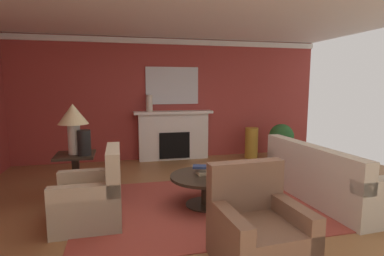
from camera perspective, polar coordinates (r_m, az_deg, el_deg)
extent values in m
plane|color=olive|center=(4.35, 2.37, -15.25)|extent=(8.82, 8.82, 0.00)
cube|color=#9E3833|center=(7.18, -4.62, 5.33)|extent=(7.39, 0.12, 2.77)
cube|color=white|center=(4.42, 1.46, 22.16)|extent=(7.39, 6.97, 0.06)
cube|color=white|center=(7.16, -4.64, 15.78)|extent=(7.39, 0.08, 0.12)
cube|color=#993D33|center=(4.53, 2.48, -14.19)|extent=(3.52, 2.42, 0.01)
cube|color=white|center=(7.09, -3.47, -1.59)|extent=(1.60, 0.25, 1.07)
cube|color=black|center=(7.10, -3.43, -3.10)|extent=(0.70, 0.26, 0.60)
cube|color=white|center=(6.99, -3.47, 2.94)|extent=(1.80, 0.35, 0.06)
cube|color=silver|center=(7.10, -3.71, 7.90)|extent=(1.22, 0.04, 0.85)
cube|color=beige|center=(5.13, 24.25, -9.64)|extent=(1.01, 2.14, 0.45)
cube|color=beige|center=(4.80, 21.35, -5.40)|extent=(0.31, 2.11, 0.40)
cube|color=beige|center=(5.83, 18.20, -6.38)|extent=(0.91, 0.25, 0.62)
cube|color=#C1B293|center=(4.13, -18.77, -13.70)|extent=(0.80, 0.80, 0.44)
cube|color=#C1B293|center=(3.96, -14.44, -7.22)|extent=(0.16, 0.80, 0.51)
cube|color=#C1B293|center=(4.41, -18.42, -11.17)|extent=(0.80, 0.14, 0.60)
cube|color=#C1B293|center=(3.80, -19.29, -14.40)|extent=(0.80, 0.14, 0.60)
cube|color=brown|center=(3.17, 12.50, -20.41)|extent=(0.85, 0.85, 0.44)
cube|color=brown|center=(3.24, 9.95, -10.53)|extent=(0.81, 0.21, 0.51)
cube|color=brown|center=(3.00, 6.67, -20.27)|extent=(0.19, 0.81, 0.60)
cube|color=brown|center=(3.29, 17.81, -17.91)|extent=(0.19, 0.81, 0.60)
cylinder|color=#2D2319|center=(4.39, 2.51, -9.06)|extent=(1.00, 1.00, 0.04)
cylinder|color=#2D2319|center=(4.46, 2.49, -11.82)|extent=(0.12, 0.12, 0.41)
cylinder|color=#2D2319|center=(4.53, 2.48, -14.09)|extent=(0.56, 0.56, 0.03)
cube|color=#2D2319|center=(4.90, -20.99, -4.77)|extent=(0.56, 0.56, 0.04)
cube|color=#2D2319|center=(4.98, -20.79, -8.70)|extent=(0.10, 0.10, 0.66)
cube|color=#2D2319|center=(5.08, -20.61, -12.05)|extent=(0.45, 0.45, 0.04)
cylinder|color=beige|center=(4.85, -21.14, -1.94)|extent=(0.18, 0.18, 0.45)
cone|color=#C6B284|center=(4.80, -21.36, 2.47)|extent=(0.44, 0.44, 0.30)
cylinder|color=#B7892D|center=(7.37, 11.04, -2.74)|extent=(0.30, 0.30, 0.72)
cylinder|color=beige|center=(6.88, -7.98, 4.60)|extent=(0.15, 0.15, 0.37)
cylinder|color=black|center=(4.72, -19.50, -2.61)|extent=(0.19, 0.19, 0.37)
cube|color=tan|center=(4.43, 2.58, -8.34)|extent=(0.27, 0.20, 0.04)
cube|color=tan|center=(4.24, 4.52, -8.46)|extent=(0.24, 0.22, 0.05)
cube|color=navy|center=(4.39, 1.59, -7.25)|extent=(0.24, 0.20, 0.03)
cylinder|color=#A8754C|center=(7.41, 16.24, -4.53)|extent=(0.32, 0.32, 0.30)
sphere|color=#28602D|center=(7.33, 16.36, -1.46)|extent=(0.56, 0.56, 0.56)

